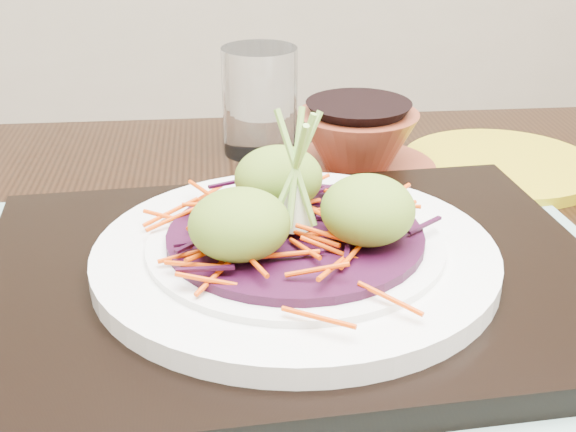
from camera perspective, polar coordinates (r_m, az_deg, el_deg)
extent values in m
cube|color=black|center=(0.61, -1.84, -6.84)|extent=(1.35, 1.01, 0.04)
cube|color=gray|center=(0.59, 0.50, -5.51)|extent=(0.54, 0.44, 0.00)
cube|color=black|center=(0.58, 0.51, -4.47)|extent=(0.47, 0.37, 0.02)
cylinder|color=white|center=(0.57, 0.51, -2.93)|extent=(0.29, 0.29, 0.02)
cylinder|color=white|center=(0.57, 0.52, -2.06)|extent=(0.21, 0.21, 0.01)
cylinder|color=#310922|center=(0.57, 0.52, -1.46)|extent=(0.18, 0.18, 0.01)
ellipsoid|color=olive|center=(0.52, -3.45, -0.66)|extent=(0.07, 0.07, 0.05)
ellipsoid|color=olive|center=(0.55, 5.70, 0.38)|extent=(0.07, 0.07, 0.05)
ellipsoid|color=olive|center=(0.60, -0.66, 2.69)|extent=(0.07, 0.07, 0.05)
cylinder|color=white|center=(0.84, -2.01, 8.18)|extent=(0.08, 0.08, 0.11)
cylinder|color=maroon|center=(0.80, 4.87, 3.23)|extent=(0.16, 0.16, 0.01)
cylinder|color=#A99412|center=(0.83, 14.84, 3.47)|extent=(0.21, 0.21, 0.01)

